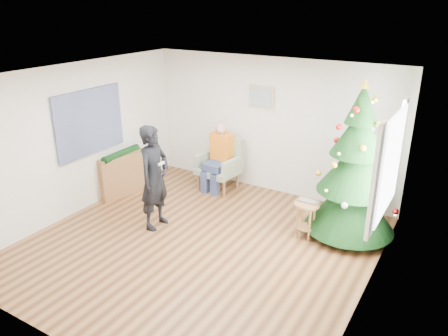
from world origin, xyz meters
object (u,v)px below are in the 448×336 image
Objects in this scene: stool at (306,220)px; console at (123,174)px; armchair at (220,170)px; christmas_tree at (355,169)px; standing_man at (154,178)px.

stool is 0.60× the size of console.
armchair is 1.90m from console.
christmas_tree is 3.15m from standing_man.
christmas_tree is 2.49× the size of armchair.
christmas_tree reaches higher than stool.
christmas_tree is 1.10m from stool.
armchair is (-2.76, 0.57, -0.76)m from christmas_tree.
armchair is at bearing 168.38° from christmas_tree.
christmas_tree is 2.54× the size of console.
standing_man is (-2.27, -0.91, 0.56)m from stool.
christmas_tree is at bearing 36.87° from stool.
armchair is at bearing 155.59° from stool.
stool is (-0.57, -0.43, -0.83)m from christmas_tree.
christmas_tree reaches higher than armchair.
console reaches higher than stool.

